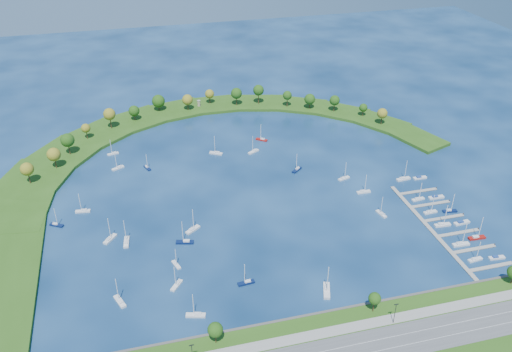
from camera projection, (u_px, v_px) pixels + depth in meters
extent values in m
plane|color=#071F40|center=(250.00, 188.00, 302.91)|extent=(700.00, 700.00, 0.00)
cube|color=#474442|center=(311.00, 316.00, 217.30)|extent=(420.00, 1.20, 1.80)
cube|color=gray|center=(320.00, 334.00, 208.19)|extent=(420.00, 5.00, 0.12)
cube|color=silver|center=(328.00, 350.00, 201.09)|extent=(420.00, 0.15, 0.02)
cylinder|color=#382314|center=(216.00, 338.00, 203.19)|extent=(0.56, 0.56, 5.25)
sphere|color=#264411|center=(215.00, 330.00, 201.23)|extent=(6.00, 6.00, 6.00)
cylinder|color=#382314|center=(374.00, 306.00, 217.18)|extent=(0.56, 0.56, 5.60)
sphere|color=#264411|center=(375.00, 299.00, 215.21)|extent=(5.20, 5.20, 5.20)
cylinder|color=#382314|center=(512.00, 279.00, 231.44)|extent=(0.56, 0.56, 4.90)
cylinder|color=black|center=(395.00, 314.00, 210.49)|extent=(0.24, 0.24, 10.00)
cube|color=#294E15|center=(12.00, 211.00, 281.43)|extent=(43.73, 48.72, 2.00)
cube|color=#294E15|center=(33.00, 180.00, 307.87)|extent=(50.23, 54.30, 2.00)
cube|color=#294E15|center=(62.00, 155.00, 333.51)|extent=(54.07, 56.09, 2.00)
cube|color=#294E15|center=(97.00, 136.00, 356.86)|extent=(55.20, 54.07, 2.00)
cube|color=#294E15|center=(134.00, 121.00, 376.59)|extent=(53.65, 48.47, 2.00)
cube|color=#294E15|center=(174.00, 111.00, 391.54)|extent=(49.62, 39.75, 2.00)
cube|color=#294E15|center=(214.00, 105.00, 400.84)|extent=(44.32, 29.96, 2.00)
cube|color=#294E15|center=(255.00, 103.00, 403.97)|extent=(49.49, 38.05, 2.00)
cube|color=#294E15|center=(296.00, 105.00, 400.74)|extent=(51.13, 44.12, 2.00)
cube|color=#294E15|center=(336.00, 111.00, 391.34)|extent=(49.19, 47.96, 2.00)
cube|color=#294E15|center=(376.00, 121.00, 376.30)|extent=(43.90, 49.49, 2.00)
cube|color=#294E15|center=(413.00, 136.00, 356.51)|extent=(35.67, 48.74, 2.00)
cylinder|color=#382314|center=(29.00, 177.00, 301.14)|extent=(0.56, 0.56, 7.75)
sphere|color=brown|center=(27.00, 169.00, 298.38)|extent=(7.52, 7.52, 7.52)
cylinder|color=#382314|center=(55.00, 162.00, 316.21)|extent=(0.56, 0.56, 7.42)
sphere|color=brown|center=(54.00, 154.00, 313.48)|extent=(8.06, 8.06, 8.06)
cylinder|color=#382314|center=(69.00, 148.00, 330.66)|extent=(0.56, 0.56, 8.02)
sphere|color=#264411|center=(67.00, 140.00, 327.74)|extent=(8.48, 8.48, 8.48)
cylinder|color=#382314|center=(87.00, 134.00, 349.26)|extent=(0.56, 0.56, 6.41)
sphere|color=brown|center=(86.00, 128.00, 347.00)|extent=(5.97, 5.97, 5.97)
cylinder|color=#382314|center=(111.00, 122.00, 361.89)|extent=(0.56, 0.56, 8.90)
sphere|color=brown|center=(109.00, 114.00, 358.77)|extent=(8.17, 8.17, 8.17)
cylinder|color=#382314|center=(135.00, 117.00, 374.13)|extent=(0.56, 0.56, 5.49)
sphere|color=#264411|center=(134.00, 111.00, 371.95)|extent=(7.56, 7.56, 7.56)
cylinder|color=#382314|center=(159.00, 107.00, 388.39)|extent=(0.56, 0.56, 5.41)
sphere|color=#264411|center=(158.00, 101.00, 386.05)|extent=(9.33, 9.33, 9.33)
cylinder|color=#382314|center=(188.00, 106.00, 388.81)|extent=(0.56, 0.56, 6.45)
sphere|color=brown|center=(187.00, 100.00, 386.36)|extent=(7.77, 7.77, 7.77)
cylinder|color=#382314|center=(210.00, 100.00, 399.19)|extent=(0.56, 0.56, 6.22)
sphere|color=brown|center=(210.00, 94.00, 396.90)|extent=(6.79, 6.79, 6.79)
cylinder|color=#382314|center=(237.00, 100.00, 395.92)|extent=(0.56, 0.56, 7.79)
sphere|color=#264411|center=(236.00, 93.00, 393.09)|extent=(8.16, 8.16, 8.16)
cylinder|color=#382314|center=(258.00, 98.00, 397.92)|extent=(0.56, 0.56, 9.20)
sphere|color=#264411|center=(258.00, 90.00, 394.74)|extent=(8.01, 8.01, 8.01)
cylinder|color=#382314|center=(287.00, 102.00, 393.87)|extent=(0.56, 0.56, 7.51)
sphere|color=#264411|center=(287.00, 95.00, 391.27)|extent=(6.62, 6.62, 6.62)
cylinder|color=#382314|center=(309.00, 105.00, 391.34)|extent=(0.56, 0.56, 5.74)
sphere|color=#264411|center=(310.00, 99.00, 389.05)|extent=(7.91, 7.91, 7.91)
cylinder|color=#382314|center=(334.00, 107.00, 386.70)|extent=(0.56, 0.56, 7.00)
sphere|color=#264411|center=(335.00, 100.00, 384.14)|extent=(7.40, 7.40, 7.40)
cylinder|color=#382314|center=(363.00, 113.00, 380.16)|extent=(0.56, 0.56, 5.23)
sphere|color=#264411|center=(363.00, 108.00, 378.21)|extent=(5.87, 5.87, 5.87)
cylinder|color=#382314|center=(381.00, 120.00, 367.95)|extent=(0.56, 0.56, 6.76)
sphere|color=brown|center=(382.00, 113.00, 365.49)|extent=(7.12, 7.12, 7.12)
cylinder|color=gray|center=(199.00, 103.00, 395.45)|extent=(2.20, 2.20, 4.22)
cylinder|color=gray|center=(199.00, 101.00, 394.29)|extent=(2.60, 2.60, 0.30)
cube|color=gray|center=(430.00, 229.00, 268.95)|extent=(2.20, 82.00, 0.40)
cube|color=gray|center=(492.00, 267.00, 244.16)|extent=(22.00, 2.00, 0.40)
cube|color=gray|center=(475.00, 249.00, 255.13)|extent=(22.00, 2.00, 0.40)
cylinder|color=#382314|center=(495.00, 245.00, 257.36)|extent=(0.36, 0.36, 1.60)
cube|color=gray|center=(459.00, 233.00, 266.09)|extent=(22.00, 2.00, 0.40)
cylinder|color=#382314|center=(478.00, 229.00, 268.32)|extent=(0.36, 0.36, 1.60)
cube|color=gray|center=(444.00, 218.00, 277.06)|extent=(22.00, 2.00, 0.40)
cylinder|color=#382314|center=(463.00, 214.00, 279.29)|extent=(0.36, 0.36, 1.60)
cube|color=gray|center=(431.00, 204.00, 288.02)|extent=(22.00, 2.00, 0.40)
cylinder|color=#382314|center=(449.00, 201.00, 290.25)|extent=(0.36, 0.36, 1.60)
cube|color=gray|center=(419.00, 191.00, 298.99)|extent=(22.00, 2.00, 0.40)
cylinder|color=#382314|center=(436.00, 188.00, 301.22)|extent=(0.36, 0.36, 1.60)
cube|color=silver|center=(83.00, 211.00, 282.03)|extent=(7.89, 3.08, 0.92)
cube|color=silver|center=(84.00, 210.00, 281.71)|extent=(2.85, 1.83, 0.65)
cylinder|color=silver|center=(80.00, 202.00, 279.06)|extent=(0.32, 0.32, 10.37)
cube|color=silver|center=(176.00, 265.00, 245.16)|extent=(3.88, 6.89, 0.80)
cube|color=silver|center=(175.00, 263.00, 245.29)|extent=(1.97, 2.62, 0.56)
cylinder|color=silver|center=(176.00, 257.00, 242.28)|extent=(0.32, 0.32, 8.96)
cube|color=silver|center=(364.00, 192.00, 298.14)|extent=(7.84, 2.32, 0.94)
cube|color=silver|center=(362.00, 191.00, 297.58)|extent=(2.76, 1.58, 0.66)
cylinder|color=silver|center=(366.00, 183.00, 295.33)|extent=(0.32, 0.32, 10.53)
cube|color=silver|center=(110.00, 239.00, 261.47)|extent=(6.99, 8.06, 1.01)
cube|color=silver|center=(109.00, 239.00, 260.37)|extent=(3.09, 3.32, 0.70)
cylinder|color=silver|center=(109.00, 228.00, 258.84)|extent=(0.32, 0.32, 11.31)
cube|color=#0A1842|center=(185.00, 242.00, 259.34)|extent=(8.91, 4.50, 1.03)
cube|color=silver|center=(186.00, 241.00, 258.89)|extent=(3.33, 2.39, 0.72)
cylinder|color=silver|center=(182.00, 232.00, 256.11)|extent=(0.32, 0.32, 11.59)
cube|color=silver|center=(127.00, 242.00, 259.38)|extent=(3.37, 8.81, 1.03)
cube|color=silver|center=(126.00, 242.00, 258.20)|extent=(2.02, 3.18, 0.72)
cylinder|color=silver|center=(125.00, 231.00, 256.72)|extent=(0.32, 0.32, 11.60)
cube|color=silver|center=(253.00, 152.00, 338.67)|extent=(7.93, 5.74, 0.94)
cube|color=silver|center=(254.00, 150.00, 338.72)|extent=(3.15, 2.68, 0.66)
cylinder|color=silver|center=(253.00, 144.00, 335.34)|extent=(0.32, 0.32, 10.60)
cube|color=#0A1842|center=(246.00, 283.00, 234.71)|extent=(7.74, 2.82, 0.91)
cube|color=silver|center=(248.00, 281.00, 234.53)|extent=(2.78, 1.73, 0.64)
cylinder|color=silver|center=(245.00, 273.00, 231.67)|extent=(0.32, 0.32, 10.23)
cube|color=#0A1842|center=(57.00, 225.00, 271.44)|extent=(7.25, 5.42, 0.87)
cube|color=silver|center=(55.00, 224.00, 271.24)|extent=(2.90, 2.51, 0.61)
cylinder|color=silver|center=(56.00, 217.00, 268.58)|extent=(0.32, 0.32, 9.75)
cube|color=silver|center=(327.00, 291.00, 230.35)|extent=(5.83, 10.09, 1.17)
cube|color=silver|center=(327.00, 287.00, 230.68)|extent=(2.94, 3.85, 0.82)
cylinder|color=silver|center=(328.00, 279.00, 226.02)|extent=(0.32, 0.32, 13.15)
cube|color=#0A1842|center=(147.00, 168.00, 321.11)|extent=(4.18, 7.03, 0.82)
cube|color=silver|center=(147.00, 167.00, 321.23)|extent=(2.08, 2.70, 0.57)
cylinder|color=silver|center=(147.00, 161.00, 318.16)|extent=(0.32, 0.32, 9.18)
cube|color=maroon|center=(262.00, 140.00, 353.00)|extent=(7.48, 6.56, 0.94)
cube|color=silver|center=(263.00, 139.00, 352.32)|extent=(3.09, 2.90, 0.66)
cylinder|color=silver|center=(261.00, 132.00, 350.27)|extent=(0.32, 0.32, 10.54)
cube|color=#0A1842|center=(297.00, 170.00, 319.03)|extent=(7.44, 6.71, 0.94)
cube|color=silver|center=(298.00, 168.00, 319.17)|extent=(3.10, 2.94, 0.66)
cylinder|color=silver|center=(297.00, 162.00, 315.63)|extent=(0.32, 0.32, 10.60)
cube|color=silver|center=(193.00, 230.00, 267.99)|extent=(8.21, 6.91, 1.01)
cube|color=silver|center=(192.00, 229.00, 266.99)|extent=(3.36, 3.09, 0.71)
cylinder|color=silver|center=(193.00, 219.00, 265.26)|extent=(0.32, 0.32, 11.40)
cube|color=silver|center=(196.00, 315.00, 218.13)|extent=(8.34, 4.31, 0.96)
cube|color=silver|center=(198.00, 314.00, 217.70)|extent=(3.13, 2.27, 0.68)
cylinder|color=silver|center=(193.00, 305.00, 215.11)|extent=(0.32, 0.32, 10.85)
cube|color=silver|center=(177.00, 285.00, 233.33)|extent=(6.30, 7.25, 0.91)
cube|color=silver|center=(177.00, 283.00, 233.53)|extent=(2.79, 2.99, 0.63)
cylinder|color=silver|center=(175.00, 277.00, 230.01)|extent=(0.32, 0.32, 10.18)
cube|color=silver|center=(113.00, 154.00, 336.41)|extent=(7.22, 3.42, 0.84)
cube|color=silver|center=(114.00, 153.00, 336.31)|extent=(2.68, 1.86, 0.58)
cylinder|color=silver|center=(111.00, 147.00, 333.56)|extent=(0.32, 0.32, 9.40)
cube|color=silver|center=(344.00, 178.00, 310.65)|extent=(7.74, 4.21, 0.89)
cube|color=silver|center=(343.00, 178.00, 309.92)|extent=(2.93, 2.17, 0.63)
cylinder|color=silver|center=(346.00, 170.00, 308.11)|extent=(0.32, 0.32, 10.07)
cube|color=silver|center=(118.00, 168.00, 320.88)|extent=(7.71, 5.22, 0.91)
cube|color=silver|center=(119.00, 167.00, 320.91)|extent=(3.02, 2.49, 0.63)
cylinder|color=silver|center=(116.00, 160.00, 317.70)|extent=(0.32, 0.32, 10.19)
cube|color=silver|center=(120.00, 301.00, 224.84)|extent=(5.26, 8.64, 1.00)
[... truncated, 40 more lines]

